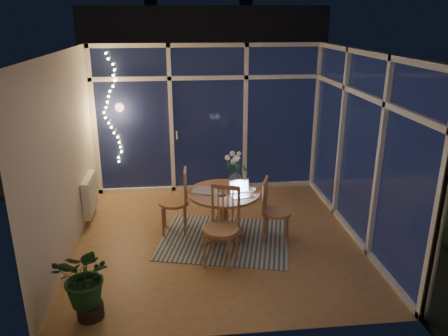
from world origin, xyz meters
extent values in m
plane|color=olive|center=(0.00, 0.00, 0.00)|extent=(4.00, 4.00, 0.00)
plane|color=white|center=(0.00, 0.00, 2.60)|extent=(4.00, 4.00, 0.00)
cube|color=beige|center=(0.00, 2.00, 1.30)|extent=(4.00, 0.04, 2.60)
cube|color=beige|center=(0.00, -2.00, 1.30)|extent=(4.00, 0.04, 2.60)
cube|color=beige|center=(-2.00, 0.00, 1.30)|extent=(0.04, 4.00, 2.60)
cube|color=beige|center=(2.00, 0.00, 1.30)|extent=(0.04, 4.00, 2.60)
cube|color=white|center=(0.00, 1.96, 1.30)|extent=(4.00, 0.10, 2.60)
cube|color=white|center=(1.96, 0.00, 1.30)|extent=(0.10, 4.00, 2.60)
cube|color=white|center=(-1.94, 0.90, 0.40)|extent=(0.10, 0.70, 0.58)
cube|color=black|center=(0.50, 5.00, -0.06)|extent=(12.00, 6.00, 0.10)
cube|color=#392615|center=(0.00, 5.50, 0.90)|extent=(11.00, 0.08, 1.80)
cube|color=#33363D|center=(0.30, 8.50, 2.20)|extent=(7.00, 3.00, 2.20)
sphere|color=black|center=(-0.80, 3.40, 0.45)|extent=(0.90, 0.90, 0.90)
cube|color=beige|center=(0.07, -0.03, 0.01)|extent=(2.08, 1.82, 0.01)
cylinder|color=#B0754F|center=(0.07, 0.07, 0.35)|extent=(1.24, 1.24, 0.70)
cube|color=#B0754F|center=(-0.64, 0.30, 0.49)|extent=(0.47, 0.47, 0.98)
cube|color=#B0754F|center=(0.78, -0.14, 0.46)|extent=(0.55, 0.55, 0.93)
cube|color=#B0754F|center=(-0.04, -0.66, 0.52)|extent=(0.63, 0.63, 1.03)
imported|color=silver|center=(0.28, 0.36, 0.80)|extent=(0.24, 0.24, 0.21)
imported|color=white|center=(0.44, 0.03, 0.72)|extent=(0.18, 0.18, 0.04)
cube|color=beige|center=(-0.19, 0.14, 0.71)|extent=(0.39, 0.32, 0.02)
cube|color=black|center=(0.04, -0.08, 0.70)|extent=(0.11, 0.06, 0.01)
imported|color=#17401D|center=(-1.52, -1.57, 0.38)|extent=(0.66, 0.62, 0.76)
camera|label=1|loc=(-0.53, -5.55, 3.01)|focal=35.00mm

